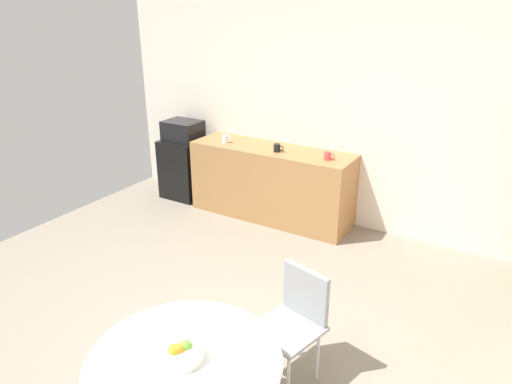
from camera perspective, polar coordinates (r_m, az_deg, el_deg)
The scene contains 11 objects.
ground_plane at distance 3.81m, azimuth -9.24°, elevation -19.98°, with size 6.00×6.00×0.00m, color gray.
wall_back at distance 5.57m, azimuth 10.22°, elevation 9.01°, with size 6.00×0.10×2.60m, color silver.
counter_block at distance 5.81m, azimuth 1.85°, elevation 1.10°, with size 2.03×0.60×0.90m, color #9E7042.
mini_fridge at distance 6.56m, azimuth -8.62°, elevation 2.91°, with size 0.54×0.54×0.80m, color black.
microwave at distance 6.40m, azimuth -8.89°, elevation 7.40°, with size 0.48×0.38×0.26m, color black.
round_table at distance 2.84m, azimuth -8.57°, elevation -21.48°, with size 1.08×1.08×0.72m.
chair_gray at distance 3.39m, azimuth 4.97°, elevation -14.42°, with size 0.51×0.51×0.83m.
fruit_bowl at distance 2.73m, azimuth -9.26°, elevation -18.69°, with size 0.26×0.26×0.11m.
mug_white at distance 5.88m, azimuth -3.72°, elevation 6.47°, with size 0.13×0.08×0.09m.
mug_green at distance 5.51m, azimuth 2.60°, elevation 5.39°, with size 0.13×0.08×0.09m.
mug_red at distance 5.28m, azimuth 8.71°, elevation 4.39°, with size 0.13×0.08×0.09m.
Camera 1 is at (1.93, -2.08, 2.54)m, focal length 32.89 mm.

